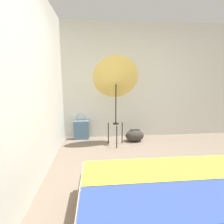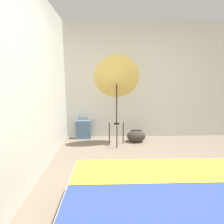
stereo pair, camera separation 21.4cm
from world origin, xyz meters
The scene contains 6 objects.
ground_plane centered at (0.00, 0.00, 0.00)m, with size 14.00×14.00×0.00m, color #756656.
wall_back centered at (0.00, 2.36, 1.30)m, with size 8.00×0.05×2.60m.
wall_side_left centered at (-1.62, 1.00, 1.30)m, with size 0.05×8.00×2.60m.
photo_umbrella centered at (-0.45, 1.77, 1.35)m, with size 0.91×0.55×1.80m.
tote_bag centered at (-1.19, 2.21, 0.22)m, with size 0.33×0.14×0.60m.
duffel_bag centered at (-0.01, 1.95, 0.13)m, with size 0.41×0.26×0.27m.
Camera 2 is at (-0.65, -1.69, 1.35)m, focal length 28.00 mm.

